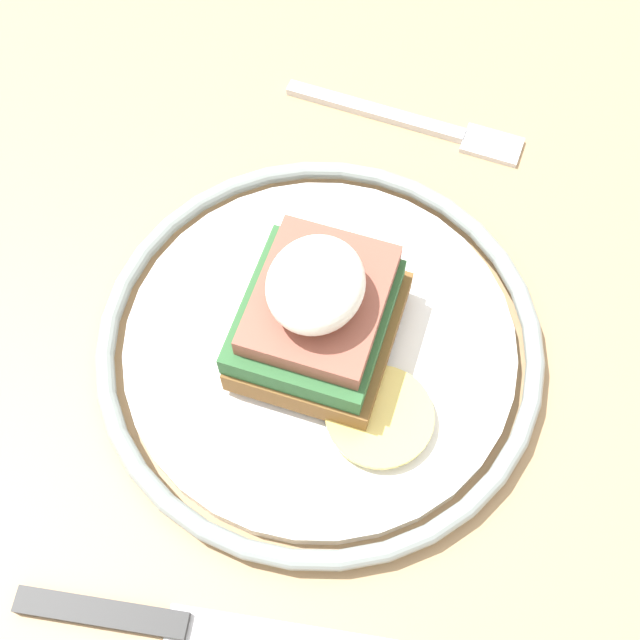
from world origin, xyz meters
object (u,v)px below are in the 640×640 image
at_px(plate, 320,343).
at_px(knife, 186,627).
at_px(fork, 415,123).
at_px(sandwich, 319,314).

xyz_separation_m(plate, knife, (0.15, -0.01, -0.01)).
distance_m(plate, fork, 0.17).
bearing_deg(knife, plate, 174.50).
bearing_deg(sandwich, fork, 176.97).
height_order(sandwich, fork, sandwich).
bearing_deg(knife, fork, 175.78).
relative_size(plate, sandwich, 2.20).
height_order(sandwich, knife, sandwich).
relative_size(sandwich, fork, 0.70).
bearing_deg(plate, sandwich, -2.37).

